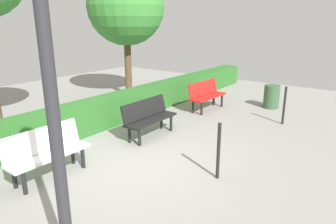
% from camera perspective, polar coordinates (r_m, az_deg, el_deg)
% --- Properties ---
extents(ground_plane, '(18.28, 18.28, 0.00)m').
position_cam_1_polar(ground_plane, '(6.13, -6.33, -8.63)').
color(ground_plane, gray).
extents(bench_red, '(1.48, 0.53, 0.86)m').
position_cam_1_polar(bench_red, '(9.35, 7.15, 3.35)').
color(bench_red, red).
rests_on(bench_red, ground_plane).
extents(bench_black, '(1.47, 0.48, 0.86)m').
position_cam_1_polar(bench_black, '(7.11, -3.64, -0.81)').
color(bench_black, black).
rests_on(bench_black, ground_plane).
extents(bench_white, '(1.42, 0.47, 0.86)m').
position_cam_1_polar(bench_white, '(5.65, -21.73, -6.72)').
color(bench_white, white).
rests_on(bench_white, ground_plane).
extents(hedge_row, '(14.28, 0.61, 0.75)m').
position_cam_1_polar(hedge_row, '(8.13, -10.68, 0.41)').
color(hedge_row, '#2D6B28').
rests_on(hedge_row, ground_plane).
extents(tree_near, '(2.62, 2.62, 4.41)m').
position_cam_1_polar(tree_near, '(10.93, -7.87, 18.97)').
color(tree_near, brown).
rests_on(tree_near, ground_plane).
extents(railing_post_near, '(0.06, 0.06, 1.00)m').
position_cam_1_polar(railing_post_near, '(8.48, 20.88, 1.13)').
color(railing_post_near, black).
rests_on(railing_post_near, ground_plane).
extents(railing_post_mid, '(0.06, 0.06, 1.00)m').
position_cam_1_polar(railing_post_mid, '(5.25, 9.40, -7.22)').
color(railing_post_mid, black).
rests_on(railing_post_mid, ground_plane).
extents(lamp_post, '(0.36, 0.36, 3.64)m').
position_cam_1_polar(lamp_post, '(2.76, -22.23, 14.28)').
color(lamp_post, '#2D2D33').
rests_on(lamp_post, ground_plane).
extents(trash_bin, '(0.47, 0.47, 0.71)m').
position_cam_1_polar(trash_bin, '(10.00, 18.76, 2.74)').
color(trash_bin, '#385938').
rests_on(trash_bin, ground_plane).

